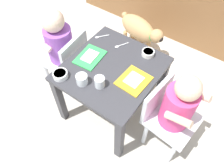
{
  "coord_description": "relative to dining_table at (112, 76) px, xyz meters",
  "views": [
    {
      "loc": [
        0.53,
        -0.74,
        1.47
      ],
      "look_at": [
        0.0,
        0.0,
        0.3
      ],
      "focal_mm": 36.12,
      "sensor_mm": 36.0,
      "label": 1
    }
  ],
  "objects": [
    {
      "name": "spoon_by_right_tray",
      "position": [
        -0.22,
        0.18,
        0.08
      ],
      "size": [
        0.07,
        0.09,
        0.01
      ],
      "color": "silver",
      "rests_on": "dining_table"
    },
    {
      "name": "cereal_bowl_right_side",
      "position": [
        0.12,
        0.22,
        0.1
      ],
      "size": [
        0.08,
        0.08,
        0.03
      ],
      "color": "white",
      "rests_on": "dining_table"
    },
    {
      "name": "water_cup_right",
      "position": [
        -0.07,
        -0.19,
        0.11
      ],
      "size": [
        0.07,
        0.07,
        0.06
      ],
      "color": "white",
      "rests_on": "dining_table"
    },
    {
      "name": "food_tray_left",
      "position": [
        -0.16,
        -0.01,
        0.09
      ],
      "size": [
        0.16,
        0.2,
        0.02
      ],
      "color": "green",
      "rests_on": "dining_table"
    },
    {
      "name": "dining_table",
      "position": [
        0.0,
        0.0,
        0.0
      ],
      "size": [
        0.54,
        0.58,
        0.46
      ],
      "color": "#333338",
      "rests_on": "ground"
    },
    {
      "name": "water_cup_left",
      "position": [
        0.02,
        -0.15,
        0.11
      ],
      "size": [
        0.06,
        0.06,
        0.06
      ],
      "color": "white",
      "rests_on": "dining_table"
    },
    {
      "name": "food_tray_right",
      "position": [
        0.16,
        -0.01,
        0.09
      ],
      "size": [
        0.17,
        0.19,
        0.02
      ],
      "color": "gold",
      "rests_on": "dining_table"
    },
    {
      "name": "veggie_bowl_near",
      "position": [
        -0.2,
        -0.23,
        0.1
      ],
      "size": [
        0.09,
        0.09,
        0.03
      ],
      "color": "white",
      "rests_on": "dining_table"
    },
    {
      "name": "seated_child_right",
      "position": [
        0.43,
        -0.0,
        0.04
      ],
      "size": [
        0.31,
        0.31,
        0.68
      ],
      "color": "silver",
      "rests_on": "ground"
    },
    {
      "name": "spoon_by_left_tray",
      "position": [
        -0.07,
        0.19,
        0.08
      ],
      "size": [
        0.06,
        0.09,
        0.01
      ],
      "color": "silver",
      "rests_on": "dining_table"
    },
    {
      "name": "seated_child_left",
      "position": [
        -0.43,
        -0.0,
        0.05
      ],
      "size": [
        0.3,
        0.3,
        0.68
      ],
      "color": "silver",
      "rests_on": "ground"
    },
    {
      "name": "dog",
      "position": [
        -0.19,
        0.68,
        -0.16
      ],
      "size": [
        0.47,
        0.26,
        0.32
      ],
      "color": "tan",
      "rests_on": "ground"
    },
    {
      "name": "ground_plane",
      "position": [
        0.0,
        0.0,
        -0.38
      ],
      "size": [
        7.0,
        7.0,
        0.0
      ],
      "primitive_type": "plane",
      "color": "#B2ADA3"
    }
  ]
}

